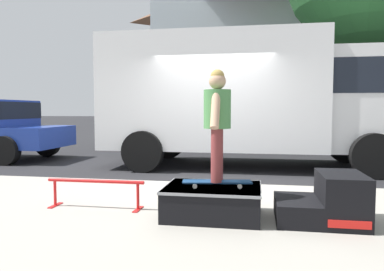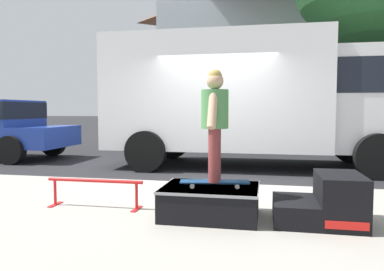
{
  "view_description": "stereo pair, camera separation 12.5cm",
  "coord_description": "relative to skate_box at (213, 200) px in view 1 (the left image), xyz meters",
  "views": [
    {
      "loc": [
        0.89,
        -6.65,
        1.35
      ],
      "look_at": [
        -0.02,
        -1.41,
        0.98
      ],
      "focal_mm": 34.63,
      "sensor_mm": 36.0,
      "label": 1
    },
    {
      "loc": [
        1.01,
        -6.62,
        1.35
      ],
      "look_at": [
        -0.02,
        -1.41,
        0.98
      ],
      "focal_mm": 34.63,
      "sensor_mm": 36.0,
      "label": 2
    }
  ],
  "objects": [
    {
      "name": "skateboard",
      "position": [
        0.05,
        -0.04,
        0.22
      ],
      "size": [
        0.8,
        0.32,
        0.07
      ],
      "color": "navy",
      "rests_on": "skate_box"
    },
    {
      "name": "skate_box",
      "position": [
        0.0,
        0.0,
        0.0
      ],
      "size": [
        1.1,
        0.86,
        0.35
      ],
      "color": "black",
      "rests_on": "sidewalk_slab"
    },
    {
      "name": "sidewalk_slab",
      "position": [
        -0.41,
        -0.53,
        -0.25
      ],
      "size": [
        50.0,
        5.0,
        0.12
      ],
      "primitive_type": "cube",
      "color": "gray",
      "rests_on": "ground"
    },
    {
      "name": "grind_rail",
      "position": [
        -1.49,
        0.12,
        0.07
      ],
      "size": [
        1.26,
        0.28,
        0.36
      ],
      "color": "red",
      "rests_on": "sidewalk_slab"
    },
    {
      "name": "box_truck",
      "position": [
        0.43,
        4.67,
        1.39
      ],
      "size": [
        6.91,
        2.63,
        3.05
      ],
      "color": "white",
      "rests_on": "ground"
    },
    {
      "name": "kicker_ramp",
      "position": [
        1.26,
        -0.0,
        0.03
      ],
      "size": [
        0.93,
        0.77,
        0.54
      ],
      "color": "black",
      "rests_on": "sidewalk_slab"
    },
    {
      "name": "house_behind",
      "position": [
        0.47,
        15.0,
        3.93
      ],
      "size": [
        9.54,
        8.23,
        8.4
      ],
      "color": "silver",
      "rests_on": "ground"
    },
    {
      "name": "skater_kid",
      "position": [
        0.05,
        -0.04,
        0.97
      ],
      "size": [
        0.31,
        0.65,
        1.26
      ],
      "color": "brown",
      "rests_on": "skateboard"
    },
    {
      "name": "ground_plane",
      "position": [
        -0.41,
        2.47,
        -0.31
      ],
      "size": [
        140.0,
        140.0,
        0.0
      ],
      "primitive_type": "plane",
      "color": "black"
    }
  ]
}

